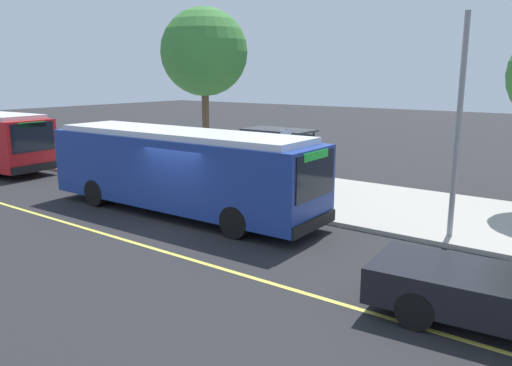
% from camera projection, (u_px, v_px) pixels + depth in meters
% --- Properties ---
extents(ground_plane, '(120.00, 120.00, 0.00)m').
position_uv_depth(ground_plane, '(180.00, 224.00, 16.69)').
color(ground_plane, '#232326').
extents(sidewalk_curb, '(44.00, 6.40, 0.15)m').
position_uv_depth(sidewalk_curb, '(281.00, 189.00, 21.38)').
color(sidewalk_curb, '#A8A399').
rests_on(sidewalk_curb, ground_plane).
extents(lane_stripe_center, '(36.00, 0.14, 0.01)m').
position_uv_depth(lane_stripe_center, '(127.00, 240.00, 14.96)').
color(lane_stripe_center, '#E0D64C').
rests_on(lane_stripe_center, ground_plane).
extents(transit_bus_main, '(10.97, 2.80, 2.95)m').
position_uv_depth(transit_bus_main, '(180.00, 168.00, 17.69)').
color(transit_bus_main, navy).
rests_on(transit_bus_main, ground_plane).
extents(bus_shelter, '(2.90, 1.60, 2.48)m').
position_uv_depth(bus_shelter, '(277.00, 145.00, 21.24)').
color(bus_shelter, '#333338').
rests_on(bus_shelter, sidewalk_curb).
extents(waiting_bench, '(1.60, 0.48, 0.95)m').
position_uv_depth(waiting_bench, '(284.00, 176.00, 21.26)').
color(waiting_bench, brown).
rests_on(waiting_bench, sidewalk_curb).
extents(route_sign_post, '(0.44, 0.08, 2.80)m').
position_uv_depth(route_sign_post, '(286.00, 157.00, 17.95)').
color(route_sign_post, '#333338').
rests_on(route_sign_post, sidewalk_curb).
extents(pedestrian_commuter, '(0.24, 0.40, 1.69)m').
position_uv_depth(pedestrian_commuter, '(307.00, 175.00, 19.03)').
color(pedestrian_commuter, '#282D47').
rests_on(pedestrian_commuter, sidewalk_curb).
extents(street_tree_upstreet, '(4.26, 4.26, 7.90)m').
position_uv_depth(street_tree_upstreet, '(204.00, 53.00, 24.54)').
color(street_tree_upstreet, brown).
rests_on(street_tree_upstreet, sidewalk_curb).
extents(utility_pole, '(0.16, 0.16, 6.40)m').
position_uv_depth(utility_pole, '(458.00, 128.00, 14.30)').
color(utility_pole, gray).
rests_on(utility_pole, sidewalk_curb).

